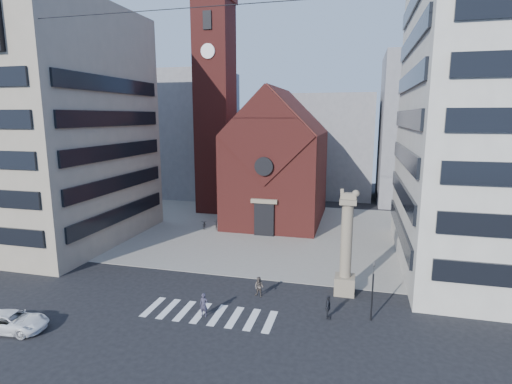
% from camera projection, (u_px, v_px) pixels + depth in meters
% --- Properties ---
extents(ground, '(120.00, 120.00, 0.00)m').
position_uv_depth(ground, '(216.00, 296.00, 32.19)').
color(ground, black).
rests_on(ground, ground).
extents(piazza, '(46.00, 30.00, 0.05)m').
position_uv_depth(piazza, '(268.00, 231.00, 50.27)').
color(piazza, gray).
rests_on(piazza, ground).
extents(zebra_crossing, '(10.20, 3.20, 0.01)m').
position_uv_depth(zebra_crossing, '(209.00, 314.00, 29.20)').
color(zebra_crossing, white).
rests_on(zebra_crossing, ground).
extents(church, '(12.00, 16.65, 18.00)m').
position_uv_depth(church, '(278.00, 163.00, 54.52)').
color(church, maroon).
rests_on(church, ground).
extents(campanile, '(5.50, 5.50, 31.20)m').
position_uv_depth(campanile, '(215.00, 106.00, 58.32)').
color(campanile, maroon).
rests_on(campanile, ground).
extents(building_left, '(18.00, 20.00, 26.00)m').
position_uv_depth(building_left, '(44.00, 127.00, 45.13)').
color(building_left, gray).
rests_on(building_left, ground).
extents(bg_block_left, '(16.00, 14.00, 22.00)m').
position_uv_depth(bg_block_left, '(187.00, 134.00, 73.07)').
color(bg_block_left, gray).
rests_on(bg_block_left, ground).
extents(bg_block_mid, '(14.00, 12.00, 18.00)m').
position_uv_depth(bg_block_mid, '(332.00, 146.00, 71.86)').
color(bg_block_mid, gray).
rests_on(bg_block_mid, ground).
extents(bg_block_right, '(16.00, 14.00, 24.00)m').
position_uv_depth(bg_block_right, '(432.00, 130.00, 64.54)').
color(bg_block_right, gray).
rests_on(bg_block_right, ground).
extents(lion_column, '(1.63, 1.60, 8.68)m').
position_uv_depth(lion_column, '(346.00, 253.00, 31.96)').
color(lion_column, gray).
rests_on(lion_column, ground).
extents(traffic_light, '(0.13, 0.16, 4.30)m').
position_uv_depth(traffic_light, '(373.00, 290.00, 27.88)').
color(traffic_light, black).
rests_on(traffic_light, ground).
extents(white_car, '(4.89, 2.70, 1.30)m').
position_uv_depth(white_car, '(12.00, 322.00, 26.85)').
color(white_car, white).
rests_on(white_car, ground).
extents(pedestrian_0, '(0.65, 0.44, 1.73)m').
position_uv_depth(pedestrian_0, '(204.00, 305.00, 28.74)').
color(pedestrian_0, '#302D3F').
rests_on(pedestrian_0, ground).
extents(pedestrian_1, '(0.92, 0.80, 1.63)m').
position_uv_depth(pedestrian_1, '(259.00, 287.00, 31.90)').
color(pedestrian_1, '#524941').
rests_on(pedestrian_1, ground).
extents(pedestrian_2, '(0.44, 1.03, 1.76)m').
position_uv_depth(pedestrian_2, '(328.00, 307.00, 28.41)').
color(pedestrian_2, '#212328').
rests_on(pedestrian_2, ground).
extents(scooter_0, '(1.28, 2.08, 1.03)m').
position_uv_depth(scooter_0, '(204.00, 224.00, 51.35)').
color(scooter_0, black).
rests_on(scooter_0, piazza).
extents(scooter_1, '(1.13, 1.97, 1.14)m').
position_uv_depth(scooter_1, '(216.00, 225.00, 50.94)').
color(scooter_1, black).
rests_on(scooter_1, piazza).
extents(scooter_2, '(1.28, 2.08, 1.03)m').
position_uv_depth(scooter_2, '(228.00, 226.00, 50.55)').
color(scooter_2, black).
rests_on(scooter_2, piazza).
extents(scooter_3, '(1.13, 1.97, 1.14)m').
position_uv_depth(scooter_3, '(241.00, 226.00, 50.15)').
color(scooter_3, black).
rests_on(scooter_3, piazza).
extents(scooter_4, '(1.28, 2.08, 1.03)m').
position_uv_depth(scooter_4, '(253.00, 228.00, 49.76)').
color(scooter_4, black).
rests_on(scooter_4, piazza).
extents(scooter_5, '(1.13, 1.97, 1.14)m').
position_uv_depth(scooter_5, '(266.00, 228.00, 49.35)').
color(scooter_5, black).
rests_on(scooter_5, piazza).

